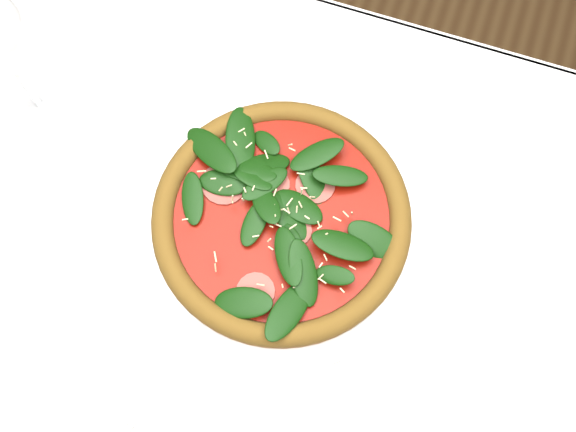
% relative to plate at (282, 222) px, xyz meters
% --- Properties ---
extents(ground, '(6.00, 6.00, 0.00)m').
position_rel_plate_xyz_m(ground, '(0.02, -0.04, -0.76)').
color(ground, brown).
rests_on(ground, ground).
extents(dining_table, '(1.21, 0.81, 0.75)m').
position_rel_plate_xyz_m(dining_table, '(0.02, -0.04, -0.11)').
color(dining_table, silver).
rests_on(dining_table, ground).
extents(plate, '(0.38, 0.38, 0.02)m').
position_rel_plate_xyz_m(plate, '(0.00, 0.00, 0.00)').
color(plate, silver).
rests_on(plate, dining_table).
extents(pizza, '(0.40, 0.40, 0.04)m').
position_rel_plate_xyz_m(pizza, '(0.00, 0.00, 0.02)').
color(pizza, '#975724').
rests_on(pizza, plate).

